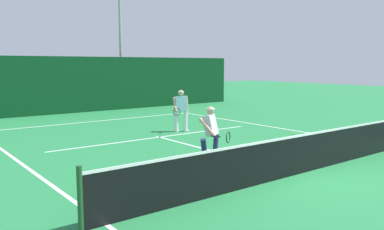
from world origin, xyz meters
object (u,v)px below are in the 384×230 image
object	(u,v)px
player_near	(211,133)
tennis_ball_extra	(201,125)
light_pole	(120,25)
player_far	(181,109)
tennis_ball	(293,133)

from	to	relation	value
player_near	tennis_ball_extra	distance (m)	6.72
tennis_ball_extra	light_pole	size ratio (longest dim) A/B	0.01
player_far	tennis_ball	world-z (taller)	player_far
tennis_ball_extra	tennis_ball	bearing A→B (deg)	-68.43
tennis_ball	tennis_ball_extra	world-z (taller)	same
light_pole	tennis_ball	bearing A→B (deg)	-87.84
light_pole	player_far	bearing A→B (deg)	-104.72
player_far	light_pole	size ratio (longest dim) A/B	0.20
player_near	light_pole	world-z (taller)	light_pole
tennis_ball	light_pole	xyz separation A→B (m)	(-0.49, 12.93, 5.00)
player_far	tennis_ball_extra	size ratio (longest dim) A/B	25.06
tennis_ball_extra	light_pole	xyz separation A→B (m)	(1.00, 9.17, 5.00)
tennis_ball_extra	player_far	bearing A→B (deg)	-156.70
player_far	tennis_ball	size ratio (longest dim) A/B	25.06
player_near	light_pole	distance (m)	15.90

